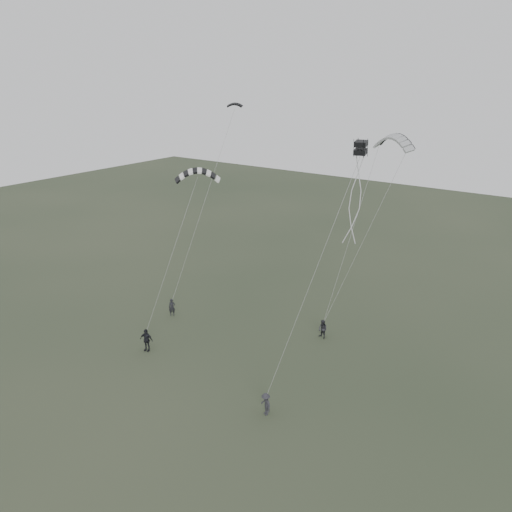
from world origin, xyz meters
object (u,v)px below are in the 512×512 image
Objects in this scene: kite_striped at (197,171)px; kite_pale_large at (394,136)px; kite_dark_small at (235,104)px; flyer_right at (323,329)px; kite_box at (361,148)px; flyer_far at (266,404)px; flyer_left at (172,307)px; flyer_center at (146,340)px.

kite_pale_large is at bearing -8.51° from kite_striped.
kite_dark_small reaches higher than kite_pale_large.
kite_striped reaches higher than flyer_right.
kite_dark_small is 1.81× the size of kite_box.
flyer_right is at bearing -40.85° from kite_dark_small.
flyer_far is 25.02m from kite_dark_small.
flyer_right reaches higher than flyer_left.
kite_striped reaches higher than flyer_left.
flyer_left is 0.44× the size of kite_pale_large.
kite_box is (2.02, -10.34, 0.48)m from kite_pale_large.
kite_box is at bearing -34.88° from flyer_right.
kite_box is (16.94, -1.36, 15.03)m from flyer_left.
kite_dark_small is 0.38× the size of kite_striped.
kite_striped reaches higher than flyer_far.
flyer_right is 13.62m from flyer_center.
flyer_center reaches higher than flyer_left.
kite_dark_small is 0.38× the size of kite_pale_large.
flyer_right is 0.45× the size of kite_striped.
flyer_left is 13.10m from flyer_right.
kite_pale_large is (0.78, 15.36, 14.58)m from flyer_far.
flyer_left is at bearing -124.46° from kite_dark_small.
flyer_left is 2.11× the size of kite_box.
kite_pale_large is 4.78× the size of kite_box.
flyer_right is 1.04× the size of flyer_far.
kite_pale_large reaches higher than kite_striped.
kite_pale_large reaches higher than flyer_right.
flyer_far is at bearing -74.52° from kite_striped.
flyer_right is at bearing 26.84° from flyer_center.
kite_striped is (1.33, -6.49, -4.56)m from kite_dark_small.
flyer_left is 1.03× the size of flyer_far.
kite_dark_small is (-1.19, 12.76, 16.37)m from flyer_center.
flyer_right is at bearing -25.78° from flyer_left.
flyer_center is 23.78m from kite_pale_large.
kite_pale_large is 14.86m from kite_striped.
kite_striped is at bearing 160.07° from kite_box.
flyer_right is at bearing 125.93° from flyer_far.
kite_pale_large is 1.02× the size of kite_striped.
kite_box reaches higher than flyer_right.
kite_striped is 14.74m from kite_box.
flyer_center is 1.37× the size of kite_dark_small.
kite_striped is (-11.43, 7.31, 11.96)m from flyer_far.
flyer_right is 15.72m from kite_striped.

